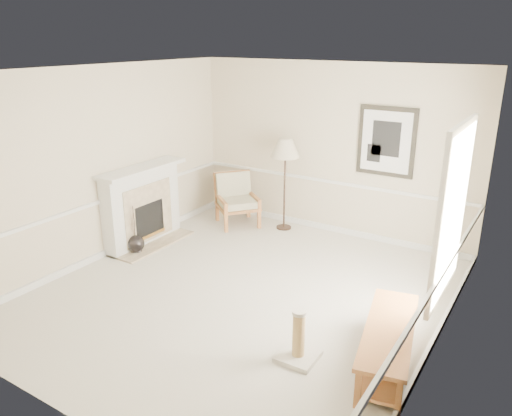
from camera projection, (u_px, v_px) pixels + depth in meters
The scene contains 8 objects.
ground at pixel (241, 293), 6.71m from camera, with size 5.50×5.50×0.00m, color silver.
room at pixel (253, 158), 6.09m from camera, with size 5.04×5.54×2.92m.
fireplace at pixel (143, 206), 8.16m from camera, with size 0.64×1.64×1.31m.
floor_vase at pixel (136, 244), 7.91m from camera, with size 0.27×0.27×0.80m.
armchair at pixel (236, 197), 9.09m from camera, with size 1.01×1.01×0.92m.
floor_lamp at pixel (285, 150), 8.51m from camera, with size 0.62×0.62×1.63m.
bench at pixel (388, 340), 5.15m from camera, with size 0.79×1.67×0.46m.
scratching_post at pixel (298, 344), 5.30m from camera, with size 0.42×0.42×0.58m.
Camera 1 is at (3.35, -4.94, 3.29)m, focal length 35.00 mm.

